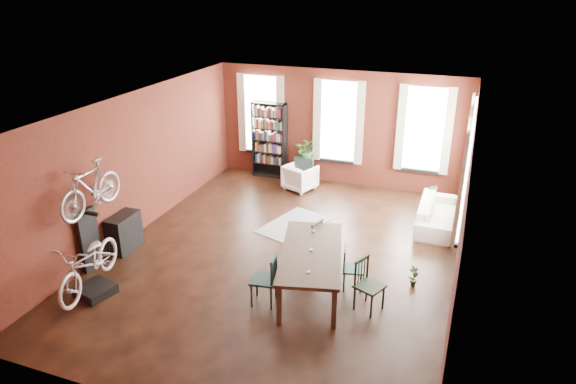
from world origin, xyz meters
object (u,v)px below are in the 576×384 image
at_px(dining_table, 311,270).
at_px(dining_chair_a, 264,279).
at_px(white_armchair, 300,176).
at_px(bookshelf, 269,140).
at_px(cream_sofa, 437,210).
at_px(bicycle_floor, 85,241).
at_px(plant_stand, 305,171).
at_px(console_table, 124,232).
at_px(dining_chair_b, 310,239).
at_px(dining_chair_d, 353,269).
at_px(bike_trainer, 95,290).
at_px(dining_chair_c, 370,286).

bearing_deg(dining_table, dining_chair_a, -147.75).
xyz_separation_m(dining_table, white_armchair, (-1.79, 4.62, -0.02)).
distance_m(bookshelf, cream_sofa, 5.28).
relative_size(cream_sofa, bicycle_floor, 1.07).
xyz_separation_m(cream_sofa, plant_stand, (-3.80, 1.56, -0.08)).
distance_m(dining_chair_a, bookshelf, 6.46).
height_order(dining_table, plant_stand, dining_table).
bearing_deg(console_table, dining_chair_b, 14.36).
xyz_separation_m(plant_stand, bicycle_floor, (-1.89, -6.74, 0.82)).
bearing_deg(plant_stand, bicycle_floor, -105.70).
height_order(dining_table, white_armchair, dining_table).
xyz_separation_m(dining_chair_b, white_armchair, (-1.42, 3.52, -0.05)).
relative_size(dining_chair_d, bike_trainer, 1.41).
height_order(dining_chair_d, console_table, dining_chair_d).
bearing_deg(console_table, dining_chair_a, -12.57).
relative_size(cream_sofa, plant_stand, 3.17).
xyz_separation_m(dining_chair_b, bookshelf, (-2.61, 4.21, 0.65)).
bearing_deg(dining_chair_c, bookshelf, 60.23).
xyz_separation_m(white_armchair, bike_trainer, (-1.92, -6.16, -0.30)).
xyz_separation_m(bike_trainer, bicycle_floor, (-0.00, -0.03, 1.06)).
relative_size(bookshelf, cream_sofa, 1.06).
relative_size(dining_chair_b, cream_sofa, 0.43).
distance_m(dining_table, plant_stand, 5.48).
distance_m(dining_chair_a, white_armchair, 5.43).
height_order(dining_chair_b, bookshelf, bookshelf).
bearing_deg(white_armchair, cream_sofa, -174.31).
relative_size(bike_trainer, bicycle_floor, 0.31).
distance_m(dining_chair_d, bicycle_floor, 4.89).
height_order(white_armchair, bike_trainer, white_armchair).
bearing_deg(bookshelf, plant_stand, -6.96).
relative_size(bookshelf, plant_stand, 3.35).
bearing_deg(plant_stand, white_armchair, -86.96).
xyz_separation_m(dining_chair_a, bookshelf, (-2.31, 6.00, 0.62)).
height_order(bookshelf, bike_trainer, bookshelf).
relative_size(dining_chair_c, plant_stand, 1.47).
bearing_deg(dining_chair_b, plant_stand, -141.02).
xyz_separation_m(dining_chair_d, bike_trainer, (-4.44, -1.86, -0.33)).
distance_m(dining_chair_c, console_table, 5.43).
height_order(white_armchair, cream_sofa, cream_sofa).
height_order(bike_trainer, plant_stand, plant_stand).
height_order(dining_chair_b, dining_chair_d, dining_chair_b).
bearing_deg(dining_table, dining_chair_b, 94.63).
xyz_separation_m(dining_chair_c, cream_sofa, (0.81, 3.85, -0.07)).
height_order(dining_table, dining_chair_b, dining_chair_b).
height_order(dining_chair_c, dining_chair_d, dining_chair_c).
distance_m(dining_chair_a, bicycle_floor, 3.24).
distance_m(dining_chair_d, bookshelf, 6.26).
distance_m(plant_stand, bicycle_floor, 7.05).
bearing_deg(cream_sofa, dining_chair_b, 136.90).
height_order(bookshelf, cream_sofa, bookshelf).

